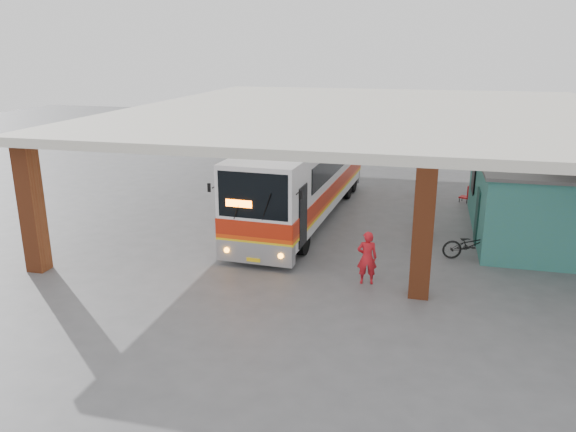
# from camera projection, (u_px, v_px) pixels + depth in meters

# --- Properties ---
(ground) EXTENTS (90.00, 90.00, 0.00)m
(ground) POSITION_uv_depth(u_px,v_px,m) (336.00, 253.00, 20.51)
(ground) COLOR #515154
(ground) RESTS_ON ground
(brick_columns) EXTENTS (20.10, 21.60, 4.35)m
(brick_columns) POSITION_uv_depth(u_px,v_px,m) (389.00, 169.00, 24.19)
(brick_columns) COLOR #944220
(brick_columns) RESTS_ON ground
(canopy_roof) EXTENTS (21.00, 23.00, 0.30)m
(canopy_roof) POSITION_uv_depth(u_px,v_px,m) (374.00, 110.00, 25.12)
(canopy_roof) COLOR silver
(canopy_roof) RESTS_ON brick_columns
(shop_building) EXTENTS (5.20, 8.20, 3.11)m
(shop_building) POSITION_uv_depth(u_px,v_px,m) (543.00, 198.00, 22.02)
(shop_building) COLOR teal
(shop_building) RESTS_ON ground
(coach_bus) EXTENTS (3.36, 13.07, 3.77)m
(coach_bus) POSITION_uv_depth(u_px,v_px,m) (304.00, 176.00, 24.29)
(coach_bus) COLOR white
(coach_bus) RESTS_ON ground
(motorcycle) EXTENTS (2.11, 1.12, 1.05)m
(motorcycle) POSITION_uv_depth(u_px,v_px,m) (471.00, 245.00, 19.84)
(motorcycle) COLOR black
(motorcycle) RESTS_ON ground
(pedestrian) EXTENTS (0.70, 0.52, 1.74)m
(pedestrian) POSITION_uv_depth(u_px,v_px,m) (367.00, 258.00, 17.67)
(pedestrian) COLOR red
(pedestrian) RESTS_ON ground
(red_chair) EXTENTS (0.59, 0.59, 0.86)m
(red_chair) POSITION_uv_depth(u_px,v_px,m) (467.00, 195.00, 27.08)
(red_chair) COLOR red
(red_chair) RESTS_ON ground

